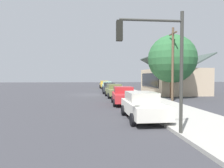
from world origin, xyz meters
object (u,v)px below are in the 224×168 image
object	(u,v)px
car_charcoal	(109,88)
utility_pole_wooden	(173,63)
car_seafoam	(107,86)
car_olive	(114,90)
traffic_light_main	(157,53)
car_mustard	(104,84)
car_cherry	(123,95)
fire_hydrant_red	(116,88)
shade_tree	(172,59)
car_ivory	(143,106)

from	to	relation	value
car_charcoal	utility_pole_wooden	size ratio (longest dim) A/B	0.64
car_seafoam	car_olive	world-z (taller)	same
car_olive	traffic_light_main	distance (m)	16.63
utility_pole_wooden	car_mustard	bearing A→B (deg)	-166.76
car_cherry	fire_hydrant_red	xyz separation A→B (m)	(-17.46, 1.41, -0.32)
car_mustard	traffic_light_main	size ratio (longest dim) A/B	0.86
car_cherry	shade_tree	distance (m)	8.69
car_cherry	car_ivory	bearing A→B (deg)	3.56
car_mustard	car_cherry	distance (m)	25.31
car_mustard	car_charcoal	world-z (taller)	same
car_ivory	car_cherry	bearing A→B (deg)	-179.47
car_charcoal	car_olive	bearing A→B (deg)	3.01
car_olive	fire_hydrant_red	size ratio (longest dim) A/B	6.97
car_seafoam	car_ivory	distance (m)	25.59
utility_pole_wooden	fire_hydrant_red	bearing A→B (deg)	-165.50
car_olive	car_ivory	world-z (taller)	same
car_seafoam	fire_hydrant_red	bearing A→B (deg)	39.23
car_ivory	utility_pole_wooden	world-z (taller)	utility_pole_wooden
car_olive	car_cherry	world-z (taller)	same
car_cherry	fire_hydrant_red	distance (m)	17.52
car_mustard	utility_pole_wooden	distance (m)	24.17
car_olive	traffic_light_main	xyz separation A→B (m)	(16.41, -0.17, 2.67)
car_mustard	car_ivory	world-z (taller)	same
car_seafoam	fire_hydrant_red	distance (m)	2.20
car_ivory	car_olive	bearing A→B (deg)	-179.58
car_charcoal	car_olive	distance (m)	6.10
utility_pole_wooden	fire_hydrant_red	xyz separation A→B (m)	(-15.47, -4.00, -3.43)
car_charcoal	shade_tree	world-z (taller)	shade_tree
car_charcoal	utility_pole_wooden	distance (m)	12.33
car_mustard	traffic_light_main	distance (m)	35.38
car_ivory	shade_tree	world-z (taller)	shade_tree
car_charcoal	car_ivory	distance (m)	18.96
car_olive	shade_tree	size ratio (longest dim) A/B	0.68
car_mustard	traffic_light_main	xyz separation A→B (m)	(35.28, -0.17, 2.68)
car_cherry	car_seafoam	bearing A→B (deg)	-177.60
car_mustard	car_charcoal	distance (m)	12.77
car_mustard	car_charcoal	bearing A→B (deg)	-1.03
car_mustard	car_seafoam	size ratio (longest dim) A/B	1.02
car_ivory	shade_tree	distance (m)	13.18
car_mustard	car_ivory	bearing A→B (deg)	-0.39
car_seafoam	fire_hydrant_red	world-z (taller)	car_seafoam
car_charcoal	car_olive	world-z (taller)	same
car_cherry	car_ivory	size ratio (longest dim) A/B	0.97
shade_tree	car_seafoam	bearing A→B (deg)	-156.59
shade_tree	car_mustard	bearing A→B (deg)	-162.67
car_cherry	shade_tree	xyz separation A→B (m)	(-4.54, 6.40, 3.73)
car_charcoal	car_olive	xyz separation A→B (m)	(6.10, 0.07, -0.00)
shade_tree	car_cherry	bearing A→B (deg)	-54.66
car_seafoam	car_charcoal	distance (m)	6.63
car_mustard	fire_hydrant_red	bearing A→B (deg)	10.02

